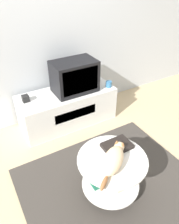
# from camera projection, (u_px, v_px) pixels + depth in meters

# --- Properties ---
(ground_plane) EXTENTS (12.00, 12.00, 0.00)m
(ground_plane) POSITION_uv_depth(u_px,v_px,m) (112.00, 188.00, 2.34)
(ground_plane) COLOR tan
(wall_back) EXTENTS (8.00, 0.05, 2.60)m
(wall_back) POSITION_uv_depth(u_px,v_px,m) (43.00, 28.00, 2.78)
(wall_back) COLOR silver
(wall_back) RESTS_ON ground_plane
(rug) EXTENTS (1.82, 1.56, 0.02)m
(rug) POSITION_uv_depth(u_px,v_px,m) (112.00, 187.00, 2.33)
(rug) COLOR #3D3833
(rug) RESTS_ON ground_plane
(tv_stand) EXTENTS (1.35, 0.55, 0.50)m
(tv_stand) POSITION_uv_depth(u_px,v_px,m) (68.00, 108.00, 3.16)
(tv_stand) COLOR silver
(tv_stand) RESTS_ON ground_plane
(tv) EXTENTS (0.59, 0.38, 0.43)m
(tv) POSITION_uv_depth(u_px,v_px,m) (74.00, 77.00, 2.94)
(tv) COLOR black
(tv) RESTS_ON tv_stand
(speaker) EXTENTS (0.09, 0.09, 0.09)m
(speaker) POSITION_uv_depth(u_px,v_px,m) (26.00, 98.00, 2.81)
(speaker) COLOR black
(speaker) RESTS_ON tv_stand
(mug) EXTENTS (0.09, 0.09, 0.08)m
(mug) POSITION_uv_depth(u_px,v_px,m) (109.00, 84.00, 3.13)
(mug) COLOR teal
(mug) RESTS_ON tv_stand
(coffee_table) EXTENTS (0.66, 0.66, 0.48)m
(coffee_table) POSITION_uv_depth(u_px,v_px,m) (112.00, 172.00, 2.12)
(coffee_table) COLOR #B2B2B7
(coffee_table) RESTS_ON rug
(dvd_box) EXTENTS (0.28, 0.20, 0.04)m
(dvd_box) POSITION_uv_depth(u_px,v_px,m) (117.00, 146.00, 2.13)
(dvd_box) COLOR black
(dvd_box) RESTS_ON coffee_table
(cat) EXTENTS (0.46, 0.37, 0.14)m
(cat) POSITION_uv_depth(u_px,v_px,m) (113.00, 159.00, 1.92)
(cat) COLOR beige
(cat) RESTS_ON coffee_table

